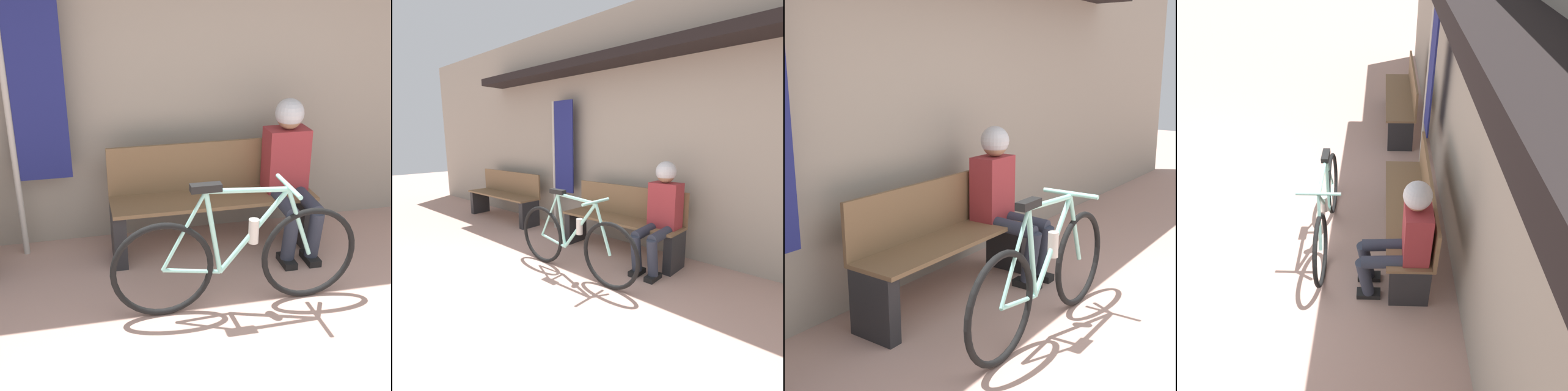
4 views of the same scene
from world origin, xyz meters
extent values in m
cube|color=#9E9384|center=(0.00, 2.82, 1.60)|extent=(12.00, 0.12, 3.20)
cube|color=brown|center=(-0.14, 2.30, 0.46)|extent=(1.64, 0.42, 0.03)
cube|color=brown|center=(-0.14, 2.49, 0.68)|extent=(1.64, 0.03, 0.40)
cube|color=#232326|center=(-0.91, 2.30, 0.22)|extent=(0.10, 0.36, 0.45)
cube|color=#232326|center=(0.63, 2.30, 0.22)|extent=(0.10, 0.36, 0.45)
torus|color=black|center=(-0.70, 1.48, 0.35)|extent=(0.69, 0.04, 0.69)
torus|color=black|center=(0.33, 1.48, 0.35)|extent=(0.69, 0.04, 0.69)
cylinder|color=#93DBCC|center=(-0.13, 1.48, 0.86)|extent=(0.56, 0.03, 0.07)
cylinder|color=#93DBCC|center=(-0.08, 1.48, 0.56)|extent=(0.48, 0.03, 0.58)
cylinder|color=#93DBCC|center=(-0.36, 1.48, 0.58)|extent=(0.14, 0.03, 0.60)
cylinder|color=#93DBCC|center=(-0.50, 1.48, 0.31)|extent=(0.39, 0.03, 0.09)
cylinder|color=#93DBCC|center=(-0.55, 1.48, 0.61)|extent=(0.31, 0.02, 0.55)
cylinder|color=#93DBCC|center=(0.24, 1.48, 0.60)|extent=(0.21, 0.03, 0.51)
cube|color=black|center=(-0.41, 1.48, 0.90)|extent=(0.20, 0.07, 0.05)
cylinder|color=#93DBCC|center=(0.15, 1.48, 0.87)|extent=(0.03, 0.40, 0.03)
cylinder|color=beige|center=(-0.08, 1.48, 0.56)|extent=(0.07, 0.07, 0.17)
cylinder|color=#2D3342|center=(0.37, 2.09, 0.47)|extent=(0.11, 0.43, 0.13)
cylinder|color=#2D3342|center=(0.37, 1.90, 0.26)|extent=(0.11, 0.17, 0.42)
cube|color=black|center=(0.37, 1.93, 0.03)|extent=(0.10, 0.22, 0.06)
cylinder|color=#2D3342|center=(0.57, 2.09, 0.47)|extent=(0.11, 0.43, 0.13)
cylinder|color=#2D3342|center=(0.57, 1.90, 0.26)|extent=(0.11, 0.17, 0.42)
cube|color=black|center=(0.57, 1.93, 0.03)|extent=(0.10, 0.22, 0.06)
cube|color=maroon|center=(0.47, 2.34, 0.74)|extent=(0.34, 0.22, 0.52)
sphere|color=#9E7556|center=(0.47, 2.32, 1.10)|extent=(0.20, 0.20, 0.20)
sphere|color=silver|center=(0.47, 2.32, 1.13)|extent=(0.23, 0.23, 0.23)
camera|label=1|loc=(-1.17, -1.58, 2.19)|focal=50.00mm
camera|label=2|loc=(2.05, -0.80, 1.49)|focal=28.00mm
camera|label=3|loc=(-3.12, -0.09, 1.70)|focal=50.00mm
camera|label=4|loc=(2.75, 2.03, 2.96)|focal=35.00mm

